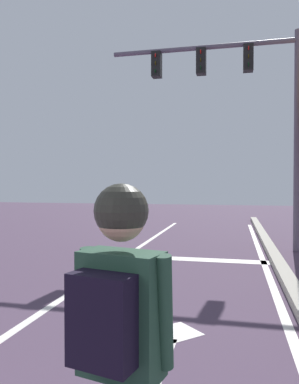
% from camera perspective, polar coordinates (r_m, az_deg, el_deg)
% --- Properties ---
extents(lane_line_center, '(0.12, 20.00, 0.01)m').
position_cam_1_polar(lane_line_center, '(5.96, -11.49, -14.63)').
color(lane_line_center, silver).
rests_on(lane_line_center, ground).
extents(lane_line_curbside, '(0.12, 20.00, 0.01)m').
position_cam_1_polar(lane_line_curbside, '(5.50, 19.41, -16.03)').
color(lane_line_curbside, silver).
rests_on(lane_line_curbside, ground).
extents(stop_bar, '(3.13, 0.40, 0.01)m').
position_cam_1_polar(stop_bar, '(8.17, 7.07, -10.26)').
color(stop_bar, silver).
rests_on(stop_bar, ground).
extents(lane_arrow_stem, '(0.16, 1.40, 0.01)m').
position_cam_1_polar(lane_arrow_stem, '(3.56, 1.03, -25.94)').
color(lane_arrow_stem, silver).
rests_on(lane_arrow_stem, ground).
extents(lane_arrow_head, '(0.71, 0.71, 0.01)m').
position_cam_1_polar(lane_arrow_head, '(4.32, 3.51, -20.87)').
color(lane_arrow_head, silver).
rests_on(lane_arrow_head, ground).
extents(curb_strip, '(0.24, 24.00, 0.14)m').
position_cam_1_polar(curb_strip, '(5.52, 22.09, -15.28)').
color(curb_strip, '#A29D8E').
rests_on(curb_strip, ground).
extents(skater, '(0.43, 0.60, 1.55)m').
position_cam_1_polar(skater, '(1.63, -4.70, -19.62)').
color(skater, '#3C3B6B').
rests_on(skater, skateboard).
extents(traffic_signal_mast, '(4.68, 0.34, 5.31)m').
position_cam_1_polar(traffic_signal_mast, '(9.74, 13.66, 14.97)').
color(traffic_signal_mast, '#5D5364').
rests_on(traffic_signal_mast, ground).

